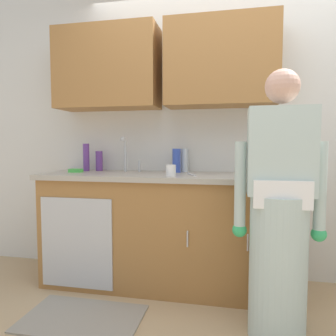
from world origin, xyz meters
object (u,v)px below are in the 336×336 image
(sink, at_px, (124,175))
(knife_on_counter, at_px, (192,175))
(bottle_water_short, at_px, (184,160))
(bottle_cleaner_spray, at_px, (86,157))
(person_at_sink, at_px, (279,226))
(bottle_soap, at_px, (99,161))
(bottle_water_tall, at_px, (176,161))
(cup_by_sink, at_px, (171,171))
(sponge, at_px, (76,171))

(sink, xyz_separation_m, knife_on_counter, (0.59, -0.06, 0.02))
(bottle_water_short, bearing_deg, bottle_cleaner_spray, -175.10)
(person_at_sink, relative_size, bottle_soap, 8.90)
(knife_on_counter, bearing_deg, person_at_sink, 28.11)
(bottle_water_tall, height_order, cup_by_sink, bottle_water_tall)
(sponge, bearing_deg, cup_by_sink, -10.76)
(bottle_soap, height_order, knife_on_counter, bottle_soap)
(bottle_cleaner_spray, xyz_separation_m, sponge, (-0.02, -0.16, -0.11))
(bottle_soap, height_order, bottle_water_short, bottle_water_short)
(bottle_soap, bearing_deg, cup_by_sink, -26.48)
(bottle_soap, bearing_deg, sink, -30.82)
(bottle_cleaner_spray, height_order, cup_by_sink, bottle_cleaner_spray)
(person_at_sink, bearing_deg, knife_on_counter, 138.24)
(bottle_soap, relative_size, bottle_cleaner_spray, 0.72)
(bottle_water_short, relative_size, sponge, 1.87)
(sink, bearing_deg, sponge, -176.98)
(bottle_soap, bearing_deg, sponge, -121.64)
(bottle_water_short, relative_size, knife_on_counter, 0.86)
(person_at_sink, relative_size, knife_on_counter, 6.75)
(bottle_water_tall, height_order, bottle_soap, bottle_water_tall)
(bottle_soap, xyz_separation_m, bottle_water_short, (0.80, 0.03, 0.01))
(bottle_soap, bearing_deg, bottle_water_short, 2.14)
(bottle_soap, xyz_separation_m, cup_by_sink, (0.75, -0.38, -0.05))
(person_at_sink, height_order, bottle_water_tall, person_at_sink)
(bottle_water_tall, xyz_separation_m, bottle_water_short, (0.06, 0.07, -0.00))
(person_at_sink, height_order, bottle_cleaner_spray, person_at_sink)
(bottle_water_tall, relative_size, cup_by_sink, 2.38)
(sink, relative_size, cup_by_sink, 5.75)
(cup_by_sink, bearing_deg, bottle_water_tall, 92.74)
(cup_by_sink, bearing_deg, bottle_water_short, 83.87)
(bottle_soap, xyz_separation_m, bottle_cleaner_spray, (-0.11, -0.05, 0.03))
(bottle_cleaner_spray, bearing_deg, bottle_water_tall, 0.65)
(sink, height_order, knife_on_counter, sink)
(bottle_water_short, bearing_deg, bottle_water_tall, -131.30)
(knife_on_counter, bearing_deg, bottle_soap, -125.35)
(sink, height_order, sponge, sink)
(bottle_cleaner_spray, height_order, knife_on_counter, bottle_cleaner_spray)
(bottle_water_tall, bearing_deg, bottle_cleaner_spray, -179.35)
(bottle_water_short, bearing_deg, knife_on_counter, -69.53)
(bottle_water_short, relative_size, cup_by_sink, 2.36)
(bottle_water_tall, distance_m, bottle_soap, 0.74)
(sink, distance_m, cup_by_sink, 0.49)
(bottle_cleaner_spray, xyz_separation_m, cup_by_sink, (0.86, -0.33, -0.08))
(bottle_water_short, bearing_deg, bottle_soap, -177.86)
(bottle_cleaner_spray, height_order, bottle_water_short, bottle_cleaner_spray)
(bottle_water_tall, height_order, bottle_water_short, bottle_water_tall)
(sink, bearing_deg, knife_on_counter, -5.82)
(sink, relative_size, knife_on_counter, 2.08)
(cup_by_sink, height_order, sponge, cup_by_sink)
(knife_on_counter, bearing_deg, sink, -115.95)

